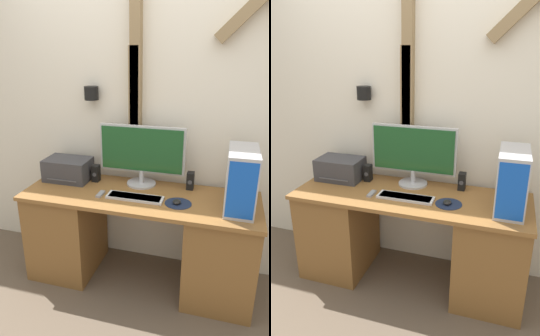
% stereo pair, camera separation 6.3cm
% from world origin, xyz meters
% --- Properties ---
extents(ground_plane, '(12.00, 12.00, 0.00)m').
position_xyz_m(ground_plane, '(0.00, 0.00, 0.00)').
color(ground_plane, brown).
extents(wall_back, '(6.40, 0.16, 2.70)m').
position_xyz_m(wall_back, '(0.01, 0.67, 1.36)').
color(wall_back, silver).
rests_on(wall_back, ground_plane).
extents(desk, '(1.77, 0.62, 0.76)m').
position_xyz_m(desk, '(0.00, 0.31, 0.39)').
color(desk, brown).
rests_on(desk, ground_plane).
extents(monitor, '(0.68, 0.23, 0.48)m').
position_xyz_m(monitor, '(-0.04, 0.51, 1.03)').
color(monitor, '#B7B7BC').
rests_on(monitor, desk).
extents(keyboard, '(0.42, 0.12, 0.02)m').
position_xyz_m(keyboard, '(-0.01, 0.23, 0.77)').
color(keyboard, silver).
rests_on(keyboard, desk).
extents(mousepad, '(0.19, 0.19, 0.00)m').
position_xyz_m(mousepad, '(0.31, 0.24, 0.77)').
color(mousepad, '#19233D').
rests_on(mousepad, desk).
extents(mouse, '(0.06, 0.07, 0.03)m').
position_xyz_m(mouse, '(0.30, 0.23, 0.78)').
color(mouse, black).
rests_on(mouse, mousepad).
extents(computer_tower, '(0.19, 0.41, 0.42)m').
position_xyz_m(computer_tower, '(0.71, 0.29, 0.97)').
color(computer_tower, '#B2B2B7').
rests_on(computer_tower, desk).
extents(printer, '(0.37, 0.26, 0.18)m').
position_xyz_m(printer, '(-0.65, 0.43, 0.85)').
color(printer, '#38383D').
rests_on(printer, desk).
extents(speaker_left, '(0.05, 0.07, 0.14)m').
position_xyz_m(speaker_left, '(-0.42, 0.47, 0.83)').
color(speaker_left, black).
rests_on(speaker_left, desk).
extents(speaker_right, '(0.05, 0.07, 0.14)m').
position_xyz_m(speaker_right, '(0.35, 0.52, 0.83)').
color(speaker_right, black).
rests_on(speaker_right, desk).
extents(remote_control, '(0.04, 0.11, 0.02)m').
position_xyz_m(remote_control, '(-0.28, 0.22, 0.77)').
color(remote_control, gray).
rests_on(remote_control, desk).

